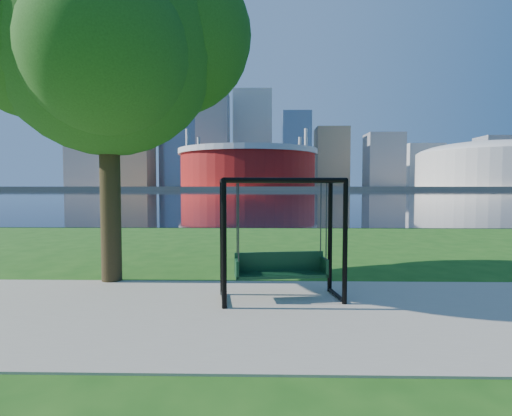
{
  "coord_description": "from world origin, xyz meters",
  "views": [
    {
      "loc": [
        0.04,
        -6.44,
        1.93
      ],
      "look_at": [
        -0.1,
        0.0,
        1.58
      ],
      "focal_mm": 28.0,
      "sensor_mm": 36.0,
      "label": 1
    }
  ],
  "objects": [
    {
      "name": "ground",
      "position": [
        0.0,
        0.0,
        0.0
      ],
      "size": [
        900.0,
        900.0,
        0.0
      ],
      "primitive_type": "plane",
      "color": "#1E5114",
      "rests_on": "ground"
    },
    {
      "name": "path",
      "position": [
        0.0,
        -0.5,
        0.01
      ],
      "size": [
        120.0,
        4.0,
        0.03
      ],
      "primitive_type": "cube",
      "color": "#9E937F",
      "rests_on": "ground"
    },
    {
      "name": "river",
      "position": [
        0.0,
        102.0,
        0.01
      ],
      "size": [
        900.0,
        180.0,
        0.02
      ],
      "primitive_type": "cube",
      "color": "black",
      "rests_on": "ground"
    },
    {
      "name": "far_bank",
      "position": [
        0.0,
        306.0,
        1.0
      ],
      "size": [
        900.0,
        228.0,
        2.0
      ],
      "primitive_type": "cube",
      "color": "#937F60",
      "rests_on": "ground"
    },
    {
      "name": "stadium",
      "position": [
        -10.0,
        235.0,
        14.23
      ],
      "size": [
        83.0,
        83.0,
        32.0
      ],
      "color": "maroon",
      "rests_on": "far_bank"
    },
    {
      "name": "arena",
      "position": [
        135.0,
        235.0,
        15.87
      ],
      "size": [
        84.0,
        84.0,
        26.56
      ],
      "color": "beige",
      "rests_on": "far_bank"
    },
    {
      "name": "skyline",
      "position": [
        -4.27,
        319.39,
        35.89
      ],
      "size": [
        392.0,
        66.0,
        96.5
      ],
      "color": "gray",
      "rests_on": "far_bank"
    },
    {
      "name": "swing",
      "position": [
        0.31,
        0.24,
        1.0
      ],
      "size": [
        2.13,
        1.15,
        2.07
      ],
      "rotation": [
        0.0,
        0.0,
        0.14
      ],
      "color": "black",
      "rests_on": "ground"
    },
    {
      "name": "park_tree",
      "position": [
        -3.11,
        1.56,
        4.86
      ],
      "size": [
        5.63,
        5.09,
        7.0
      ],
      "color": "#2D2413",
      "rests_on": "ground"
    }
  ]
}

